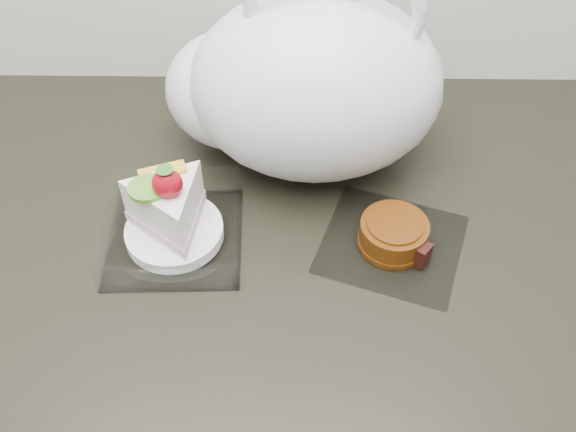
# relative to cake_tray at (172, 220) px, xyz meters

# --- Properties ---
(counter) EXTENTS (2.04, 0.64, 0.90)m
(counter) POSITION_rel_cake_tray_xyz_m (0.04, 0.05, -0.48)
(counter) COLOR black
(counter) RESTS_ON ground
(cake_tray) EXTENTS (0.18, 0.18, 0.14)m
(cake_tray) POSITION_rel_cake_tray_xyz_m (0.00, 0.00, 0.00)
(cake_tray) COLOR white
(cake_tray) RESTS_ON counter
(mooncake_wrap) EXTENTS (0.22, 0.21, 0.04)m
(mooncake_wrap) POSITION_rel_cake_tray_xyz_m (0.28, -0.01, -0.02)
(mooncake_wrap) COLOR white
(mooncake_wrap) RESTS_ON counter
(plastic_bag) EXTENTS (0.39, 0.28, 0.31)m
(plastic_bag) POSITION_rel_cake_tray_xyz_m (0.16, 0.17, 0.09)
(plastic_bag) COLOR white
(plastic_bag) RESTS_ON counter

